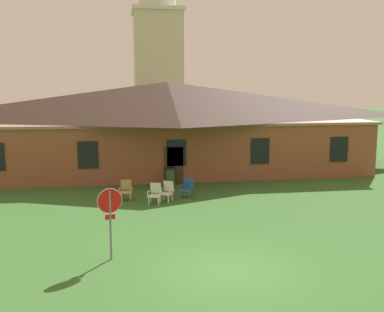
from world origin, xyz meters
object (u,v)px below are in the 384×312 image
object	(u,v)px
stop_sign	(110,210)
lawn_chair_middle	(187,187)
trash_bin	(170,176)
lawn_chair_near_door	(155,193)
lawn_chair_left_end	(167,191)
lawn_chair_by_porch	(126,190)

from	to	relation	value
stop_sign	lawn_chair_middle	distance (m)	8.65
stop_sign	trash_bin	world-z (taller)	stop_sign
lawn_chair_middle	trash_bin	distance (m)	3.06
lawn_chair_near_door	lawn_chair_middle	distance (m)	1.94
lawn_chair_left_end	lawn_chair_middle	xyz separation A→B (m)	(1.08, 0.61, 0.00)
lawn_chair_by_porch	lawn_chair_near_door	distance (m)	1.64
lawn_chair_middle	trash_bin	size ratio (longest dim) A/B	0.98
stop_sign	lawn_chair_middle	world-z (taller)	stop_sign
lawn_chair_left_end	trash_bin	world-z (taller)	trash_bin
lawn_chair_by_porch	lawn_chair_near_door	bearing A→B (deg)	-34.56
lawn_chair_near_door	trash_bin	world-z (taller)	trash_bin
lawn_chair_near_door	lawn_chair_middle	world-z (taller)	same
lawn_chair_left_end	trash_bin	size ratio (longest dim) A/B	0.98
stop_sign	trash_bin	bearing A→B (deg)	74.14
lawn_chair_near_door	lawn_chair_left_end	distance (m)	0.70
lawn_chair_left_end	lawn_chair_middle	size ratio (longest dim) A/B	1.00
lawn_chair_by_porch	lawn_chair_left_end	size ratio (longest dim) A/B	1.00
lawn_chair_near_door	trash_bin	distance (m)	4.13
lawn_chair_near_door	lawn_chair_left_end	xyz separation A→B (m)	(0.61, 0.34, 0.00)
lawn_chair_near_door	lawn_chair_middle	size ratio (longest dim) A/B	1.00
stop_sign	lawn_chair_near_door	bearing A→B (deg)	74.31
lawn_chair_near_door	stop_sign	bearing A→B (deg)	-105.69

